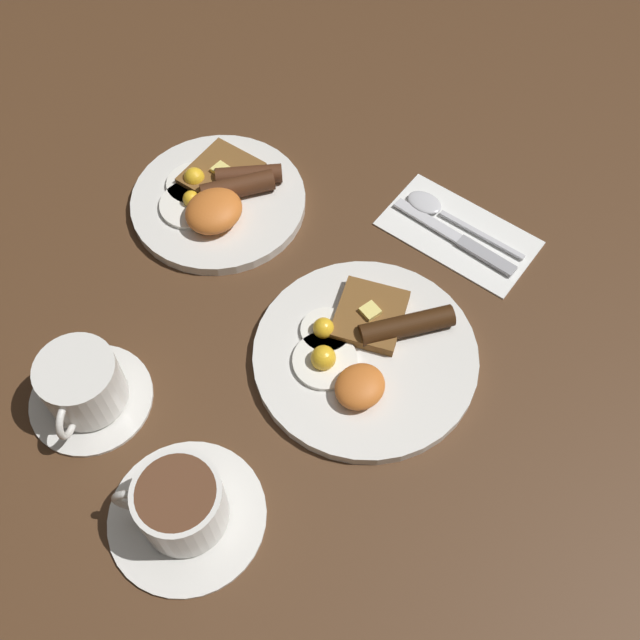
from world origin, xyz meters
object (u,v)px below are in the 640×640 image
at_px(teacup_near, 182,507).
at_px(teacup_far, 83,387).
at_px(breakfast_plate_near, 365,353).
at_px(knife, 461,240).
at_px(breakfast_plate_far, 218,198).
at_px(spoon, 436,209).

relative_size(teacup_near, teacup_far, 1.19).
distance_m(breakfast_plate_near, knife, 0.22).
xyz_separation_m(breakfast_plate_near, teacup_near, (-0.27, 0.02, 0.02)).
bearing_deg(breakfast_plate_far, breakfast_plate_near, -100.11).
bearing_deg(breakfast_plate_far, spoon, -51.46).
bearing_deg(breakfast_plate_near, knife, 3.62).
bearing_deg(breakfast_plate_near, spoon, 16.34).
relative_size(breakfast_plate_near, teacup_near, 1.59).
distance_m(teacup_near, knife, 0.49).
relative_size(breakfast_plate_far, spoon, 1.34).
relative_size(teacup_near, knife, 0.91).
relative_size(teacup_far, knife, 0.77).
bearing_deg(teacup_far, breakfast_plate_near, -38.76).
bearing_deg(spoon, breakfast_plate_far, 34.38).
xyz_separation_m(teacup_far, knife, (0.47, -0.19, -0.03)).
bearing_deg(teacup_near, breakfast_plate_near, -4.11).
bearing_deg(knife, breakfast_plate_near, 91.74).
bearing_deg(teacup_far, breakfast_plate_far, 17.54).
distance_m(breakfast_plate_near, breakfast_plate_far, 0.30).
xyz_separation_m(knife, spoon, (0.02, 0.06, 0.00)).
bearing_deg(breakfast_plate_far, knife, -60.35).
distance_m(breakfast_plate_near, teacup_near, 0.27).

